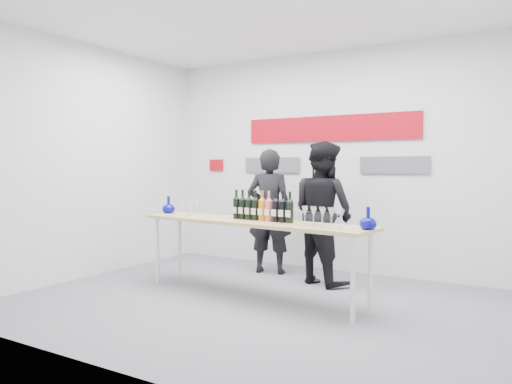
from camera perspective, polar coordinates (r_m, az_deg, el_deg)
ground at (r=5.37m, az=-0.22°, el=-12.54°), size 5.00×5.00×0.00m
back_wall at (r=6.96m, az=8.41°, el=3.48°), size 5.00×0.04×3.00m
signage at (r=6.96m, az=7.91°, el=6.00°), size 3.38×0.02×0.79m
tasting_table at (r=5.46m, az=-0.55°, el=-3.93°), size 2.86×0.85×0.84m
wine_bottles at (r=5.40m, az=0.70°, el=-1.57°), size 0.80×0.16×0.33m
decanter_left at (r=6.38m, az=-9.96°, el=-1.42°), size 0.16×0.16×0.21m
decanter_right at (r=4.77m, az=12.70°, el=-2.93°), size 0.16×0.16×0.21m
glasses_left at (r=6.06m, az=-7.59°, el=-1.78°), size 0.18×0.23×0.18m
glasses_right at (r=4.96m, az=7.31°, el=-2.84°), size 0.56×0.28×0.18m
presenter_left at (r=6.68m, az=1.55°, el=-2.20°), size 0.68×0.53×1.67m
presenter_right at (r=6.15m, az=7.66°, el=-2.35°), size 1.03×0.93×1.73m
mic_stand at (r=6.23m, az=6.50°, el=-5.49°), size 0.20×0.20×1.71m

